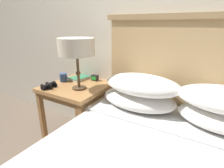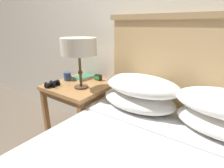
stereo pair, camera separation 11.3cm
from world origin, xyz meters
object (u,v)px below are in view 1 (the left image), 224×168
coffee_mug (63,77)px  nightstand (78,93)px  table_lamp (77,48)px  alarm_clock (95,78)px  book_on_nightstand (79,78)px  binoculars_pair (49,86)px

coffee_mug → nightstand: bearing=-4.9°
table_lamp → coffee_mug: (-0.28, 0.08, -0.33)m
table_lamp → alarm_clock: (-0.02, 0.27, -0.34)m
nightstand → coffee_mug: (-0.20, 0.02, 0.13)m
alarm_clock → coffee_mug: bearing=-143.9°
book_on_nightstand → coffee_mug: coffee_mug is taller
table_lamp → binoculars_pair: 0.45m
binoculars_pair → coffee_mug: size_ratio=1.58×
table_lamp → coffee_mug: table_lamp is taller
binoculars_pair → coffee_mug: bearing=96.1°
table_lamp → book_on_nightstand: table_lamp is taller
alarm_clock → table_lamp: bearing=-86.7°
binoculars_pair → book_on_nightstand: bearing=79.4°
book_on_nightstand → coffee_mug: (-0.09, -0.14, 0.03)m
nightstand → book_on_nightstand: size_ratio=2.68×
coffee_mug → book_on_nightstand: bearing=58.1°
nightstand → alarm_clock: 0.25m
book_on_nightstand → table_lamp: bearing=-49.8°
nightstand → binoculars_pair: bearing=-131.5°
book_on_nightstand → coffee_mug: size_ratio=2.24×
book_on_nightstand → alarm_clock: (0.17, 0.05, 0.02)m
book_on_nightstand → binoculars_pair: binoculars_pair is taller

